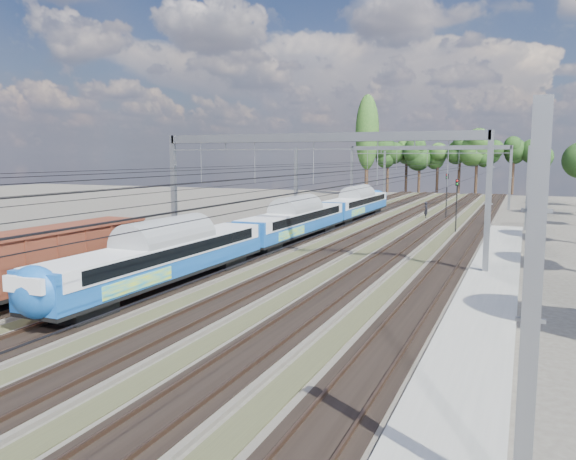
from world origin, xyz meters
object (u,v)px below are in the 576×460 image
at_px(emu_train, 294,217).
at_px(worker, 426,210).
at_px(signal_near, 447,191).
at_px(freight_boxcar, 39,260).
at_px(signal_far, 457,199).

distance_m(emu_train, worker, 25.45).
bearing_deg(worker, signal_near, -130.11).
distance_m(freight_boxcar, worker, 48.99).
bearing_deg(signal_near, signal_far, -87.35).
xyz_separation_m(signal_near, signal_far, (2.29, -10.48, -0.15)).
xyz_separation_m(emu_train, worker, (7.17, 24.39, -1.31)).
relative_size(emu_train, signal_far, 10.92).
xyz_separation_m(worker, signal_near, (2.47, -1.21, 2.45)).
relative_size(emu_train, signal_near, 10.44).
bearing_deg(emu_train, signal_far, 46.81).
relative_size(emu_train, freight_boxcar, 4.15).
distance_m(emu_train, freight_boxcar, 23.61).
distance_m(emu_train, signal_far, 17.45).
xyz_separation_m(freight_boxcar, signal_near, (14.13, 46.36, 1.29)).
bearing_deg(signal_far, worker, 118.72).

